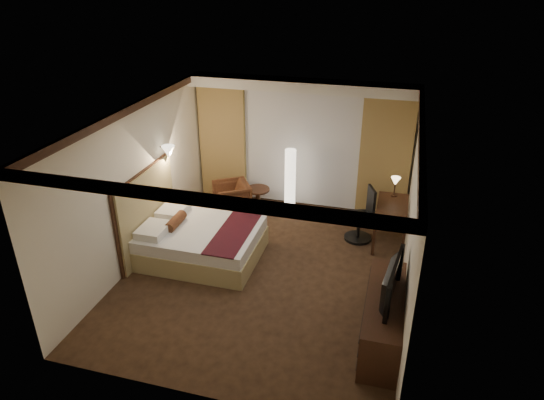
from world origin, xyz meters
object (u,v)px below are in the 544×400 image
(desk, at_px, (390,224))
(television, at_px, (386,276))
(bed, at_px, (202,243))
(office_chair, at_px, (360,214))
(dresser, at_px, (383,318))
(armchair, at_px, (232,196))
(side_table, at_px, (258,200))
(floor_lamp, at_px, (290,182))

(desk, relative_size, television, 1.06)
(desk, distance_m, television, 2.75)
(bed, height_order, television, television)
(bed, bearing_deg, office_chair, 27.81)
(office_chair, xyz_separation_m, dresser, (0.62, -2.63, -0.17))
(desk, xyz_separation_m, office_chair, (-0.57, -0.05, 0.15))
(armchair, height_order, television, television)
(armchair, distance_m, side_table, 0.55)
(bed, relative_size, office_chair, 1.88)
(bed, height_order, floor_lamp, floor_lamp)
(armchair, distance_m, floor_lamp, 1.26)
(office_chair, distance_m, television, 2.74)
(side_table, relative_size, floor_lamp, 0.38)
(armchair, relative_size, television, 0.64)
(side_table, distance_m, television, 4.26)
(armchair, xyz_separation_m, office_chair, (2.67, -0.43, 0.17))
(armchair, xyz_separation_m, television, (3.26, -3.06, 0.67))
(armchair, height_order, dresser, armchair)
(dresser, xyz_separation_m, television, (-0.03, 0.00, 0.67))
(armchair, relative_size, office_chair, 0.68)
(armchair, bearing_deg, desk, 50.22)
(desk, bearing_deg, side_table, 169.30)
(side_table, distance_m, floor_lamp, 0.79)
(floor_lamp, bearing_deg, television, -57.87)
(side_table, relative_size, dresser, 0.30)
(armchair, bearing_deg, television, 13.79)
(bed, xyz_separation_m, side_table, (0.44, 1.92, -0.02))
(bed, height_order, office_chair, office_chair)
(armchair, relative_size, desk, 0.60)
(floor_lamp, distance_m, dresser, 3.94)
(television, bearing_deg, floor_lamp, 39.16)
(office_chair, height_order, dresser, office_chair)
(side_table, height_order, dresser, dresser)
(desk, bearing_deg, office_chair, -174.97)
(side_table, xyz_separation_m, dresser, (2.76, -3.19, 0.08))
(desk, relative_size, dresser, 0.65)
(bed, distance_m, dresser, 3.44)
(side_table, relative_size, office_chair, 0.51)
(dresser, bearing_deg, office_chair, 103.24)
(office_chair, bearing_deg, bed, -173.84)
(bed, xyz_separation_m, floor_lamp, (1.09, 2.04, 0.42))
(desk, bearing_deg, television, -89.57)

